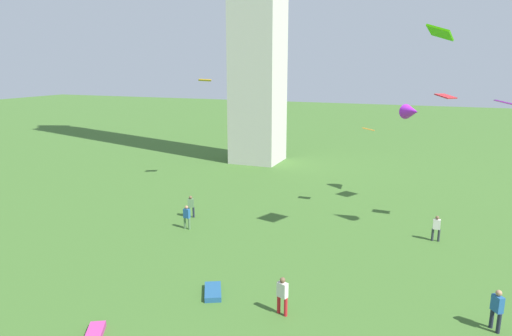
% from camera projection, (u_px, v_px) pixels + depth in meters
% --- Properties ---
extents(person_0, '(0.51, 0.29, 1.64)m').
position_uv_depth(person_0, '(187.00, 216.00, 30.05)').
color(person_0, '#51754C').
rests_on(person_0, ground_plane).
extents(person_1, '(0.49, 0.55, 1.83)m').
position_uv_depth(person_1, '(497.00, 308.00, 18.51)').
color(person_1, '#1E2333').
rests_on(person_1, ground_plane).
extents(person_2, '(0.49, 0.41, 1.63)m').
position_uv_depth(person_2, '(191.00, 205.00, 32.32)').
color(person_2, '#1E2333').
rests_on(person_2, ground_plane).
extents(person_3, '(0.53, 0.41, 1.78)m').
position_uv_depth(person_3, '(282.00, 294.00, 19.72)').
color(person_3, red).
rests_on(person_3, ground_plane).
extents(person_4, '(0.51, 0.27, 1.65)m').
position_uv_depth(person_4, '(436.00, 227.00, 27.99)').
color(person_4, '#2D3338').
rests_on(person_4, ground_plane).
extents(kite_flying_0, '(1.99, 2.14, 1.33)m').
position_uv_depth(kite_flying_0, '(412.00, 112.00, 35.29)').
color(kite_flying_0, '#A622D1').
extents(kite_flying_1, '(0.93, 0.67, 0.28)m').
position_uv_depth(kite_flying_1, '(369.00, 129.00, 32.78)').
color(kite_flying_1, orange).
extents(kite_flying_2, '(1.35, 1.24, 0.28)m').
position_uv_depth(kite_flying_2, '(205.00, 80.00, 39.75)').
color(kite_flying_2, orange).
extents(kite_flying_3, '(1.09, 0.77, 0.35)m').
position_uv_depth(kite_flying_3, '(504.00, 102.00, 27.53)').
color(kite_flying_3, '#AC24D4').
extents(kite_flying_4, '(1.60, 1.83, 0.39)m').
position_uv_depth(kite_flying_4, '(446.00, 96.00, 32.08)').
color(kite_flying_4, red).
extents(kite_flying_5, '(1.44, 1.97, 0.85)m').
position_uv_depth(kite_flying_5, '(440.00, 33.00, 23.37)').
color(kite_flying_5, '#40B604').
extents(kite_bundle_0, '(1.45, 1.81, 0.26)m').
position_uv_depth(kite_bundle_0, '(213.00, 292.00, 21.65)').
color(kite_bundle_0, '#20507D').
rests_on(kite_bundle_0, ground_plane).
extents(kite_bundle_2, '(1.19, 1.47, 0.25)m').
position_uv_depth(kite_bundle_2, '(95.00, 333.00, 18.36)').
color(kite_bundle_2, '#B83684').
rests_on(kite_bundle_2, ground_plane).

